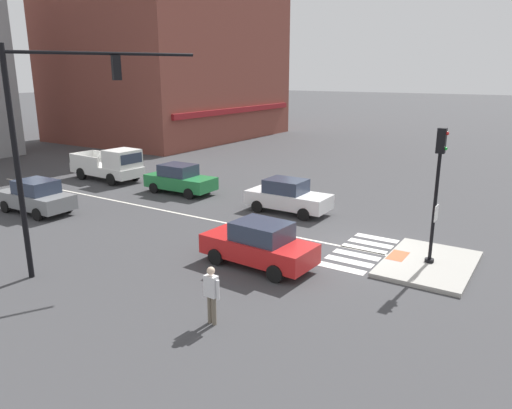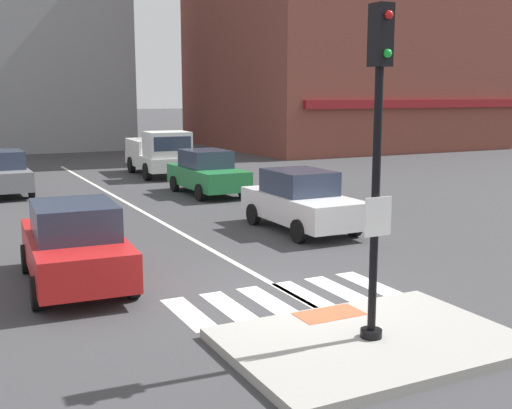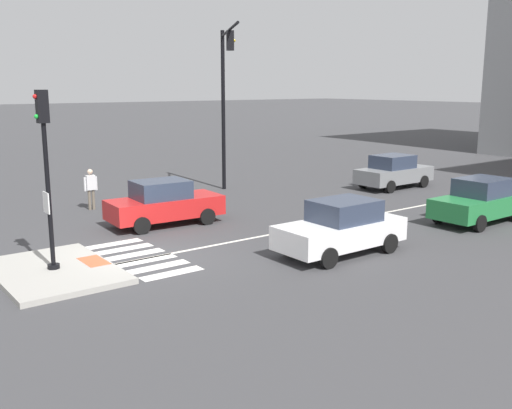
% 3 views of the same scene
% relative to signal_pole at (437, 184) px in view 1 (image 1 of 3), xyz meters
% --- Properties ---
extents(ground_plane, '(300.00, 300.00, 0.00)m').
position_rel_signal_pole_xyz_m(ground_plane, '(0.00, 2.60, -3.00)').
color(ground_plane, '#3D3D3F').
extents(traffic_island, '(4.24, 2.93, 0.15)m').
position_rel_signal_pole_xyz_m(traffic_island, '(0.00, 0.01, -2.92)').
color(traffic_island, '#A3A099').
rests_on(traffic_island, ground).
extents(tactile_pad_front, '(1.10, 0.60, 0.01)m').
position_rel_signal_pole_xyz_m(tactile_pad_front, '(0.00, 1.13, -2.84)').
color(tactile_pad_front, '#DB5B38').
rests_on(tactile_pad_front, traffic_island).
extents(signal_pole, '(0.44, 0.38, 4.73)m').
position_rel_signal_pole_xyz_m(signal_pole, '(0.00, 0.00, 0.00)').
color(signal_pole, black).
rests_on(signal_pole, traffic_island).
extents(crosswalk_stripe_a, '(0.44, 1.80, 0.01)m').
position_rel_signal_pole_xyz_m(crosswalk_stripe_a, '(-1.89, 2.56, -2.99)').
color(crosswalk_stripe_a, silver).
rests_on(crosswalk_stripe_a, ground).
extents(crosswalk_stripe_b, '(0.44, 1.80, 0.01)m').
position_rel_signal_pole_xyz_m(crosswalk_stripe_b, '(-1.13, 2.56, -2.99)').
color(crosswalk_stripe_b, silver).
rests_on(crosswalk_stripe_b, ground).
extents(crosswalk_stripe_c, '(0.44, 1.80, 0.01)m').
position_rel_signal_pole_xyz_m(crosswalk_stripe_c, '(-0.38, 2.56, -2.99)').
color(crosswalk_stripe_c, silver).
rests_on(crosswalk_stripe_c, ground).
extents(crosswalk_stripe_d, '(0.44, 1.80, 0.01)m').
position_rel_signal_pole_xyz_m(crosswalk_stripe_d, '(0.38, 2.56, -2.99)').
color(crosswalk_stripe_d, silver).
rests_on(crosswalk_stripe_d, ground).
extents(crosswalk_stripe_e, '(0.44, 1.80, 0.01)m').
position_rel_signal_pole_xyz_m(crosswalk_stripe_e, '(1.13, 2.56, -2.99)').
color(crosswalk_stripe_e, silver).
rests_on(crosswalk_stripe_e, ground).
extents(crosswalk_stripe_f, '(0.44, 1.80, 0.01)m').
position_rel_signal_pole_xyz_m(crosswalk_stripe_f, '(1.89, 2.56, -2.99)').
color(crosswalk_stripe_f, silver).
rests_on(crosswalk_stripe_f, ground).
extents(lane_centre_line, '(0.14, 28.00, 0.01)m').
position_rel_signal_pole_xyz_m(lane_centre_line, '(0.19, 12.60, -2.99)').
color(lane_centre_line, silver).
rests_on(lane_centre_line, ground).
extents(traffic_light_mast, '(5.45, 3.01, 7.49)m').
position_rel_signal_pole_xyz_m(traffic_light_mast, '(-7.20, 10.49, 1.94)').
color(traffic_light_mast, black).
rests_on(traffic_light_mast, ground).
extents(building_corner_left, '(21.47, 17.28, 20.64)m').
position_rel_signal_pole_xyz_m(building_corner_left, '(22.41, 32.27, 7.34)').
color(building_corner_left, brown).
rests_on(building_corner_left, ground).
extents(car_green_eastbound_far, '(1.89, 4.12, 1.64)m').
position_rel_signal_pole_xyz_m(car_green_eastbound_far, '(3.39, 14.63, -2.19)').
color(car_green_eastbound_far, '#237A3D').
rests_on(car_green_eastbound_far, ground).
extents(car_white_eastbound_mid, '(1.85, 4.10, 1.64)m').
position_rel_signal_pole_xyz_m(car_white_eastbound_mid, '(3.26, 7.57, -2.19)').
color(car_white_eastbound_mid, white).
rests_on(car_white_eastbound_mid, ground).
extents(car_grey_westbound_distant, '(1.89, 4.13, 1.64)m').
position_rel_signal_pole_xyz_m(car_grey_westbound_distant, '(-3.42, 17.88, -2.19)').
color(car_grey_westbound_distant, slate).
rests_on(car_grey_westbound_distant, ground).
extents(car_red_westbound_near, '(2.02, 4.19, 1.64)m').
position_rel_signal_pole_xyz_m(car_red_westbound_near, '(-3.26, 5.10, -2.19)').
color(car_red_westbound_near, red).
rests_on(car_red_westbound_near, ground).
extents(pickup_truck_white_eastbound_distant, '(2.25, 5.19, 2.08)m').
position_rel_signal_pole_xyz_m(pickup_truck_white_eastbound_distant, '(3.51, 20.43, -2.02)').
color(pickup_truck_white_eastbound_distant, white).
rests_on(pickup_truck_white_eastbound_distant, ground).
extents(pedestrian_at_curb_left, '(0.24, 0.55, 1.67)m').
position_rel_signal_pole_xyz_m(pedestrian_at_curb_left, '(-7.41, 3.99, -2.02)').
color(pedestrian_at_curb_left, '#6B6051').
rests_on(pedestrian_at_curb_left, ground).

